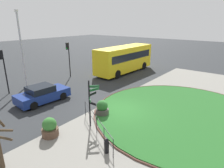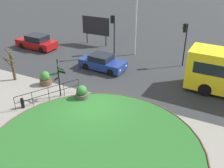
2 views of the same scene
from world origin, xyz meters
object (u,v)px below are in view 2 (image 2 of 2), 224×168
Objects in this scene: car_near_lane at (103,63)px; bollard_foreground at (22,103)px; car_far_lane at (37,42)px; lamppost_tall at (136,17)px; street_tree_bare at (12,65)px; traffic_light_near at (113,26)px; planter_kerbside at (82,93)px; signpost_directional at (59,76)px; traffic_light_far at (185,36)px; planter_near_signpost at (45,79)px; billboard_left at (96,26)px.

bollard_foreground is at bearing -99.17° from car_near_lane.
car_far_lane is 0.63× the size of lamppost_tall.
car_near_lane is 1.44× the size of street_tree_bare.
street_tree_bare is at bearing 51.50° from traffic_light_near.
car_near_lane is at bearing 102.47° from planter_kerbside.
signpost_directional is 10.11m from traffic_light_near.
signpost_directional reaches higher than car_far_lane.
signpost_directional reaches higher than street_tree_bare.
traffic_light_far is at bearing 36.21° from car_near_lane.
signpost_directional is 11.01m from lamppost_tall.
car_near_lane is 1.07× the size of traffic_light_far.
bollard_foreground is at bearing 73.41° from traffic_light_near.
planter_near_signpost is at bearing 30.55° from traffic_light_far.
traffic_light_near is at bearing -164.09° from lamppost_tall.
traffic_light_far is (7.28, -0.04, 0.03)m from traffic_light_near.
car_far_lane is at bearing 117.13° from street_tree_bare.
signpost_directional is 0.66× the size of car_far_lane.
planter_near_signpost is at bearing -112.38° from lamppost_tall.
traffic_light_far is 3.48× the size of planter_near_signpost.
traffic_light_far is 1.35× the size of street_tree_bare.
planter_near_signpost is 3.94m from planter_kerbside.
planter_kerbside is (3.05, 2.92, 0.07)m from bollard_foreground.
bollard_foreground is 0.71× the size of planter_near_signpost.
traffic_light_near reaches higher than street_tree_bare.
bollard_foreground is (-1.46, -2.44, -1.36)m from signpost_directional.
street_tree_bare is at bearing 24.38° from traffic_light_far.
lamppost_tall reaches higher than planter_near_signpost.
traffic_light_far is at bearing 44.65° from planter_near_signpost.
planter_kerbside is at bearing -0.38° from street_tree_bare.
planter_kerbside is at bearing 47.67° from traffic_light_far.
signpost_directional is 5.24m from street_tree_bare.
car_far_lane is 1.16× the size of traffic_light_near.
traffic_light_near is at bearing -30.36° from billboard_left.
car_far_lane is at bearing 145.62° from planter_kerbside.
car_near_lane is at bearing 60.76° from planter_near_signpost.
signpost_directional is at bearing -5.81° from street_tree_bare.
signpost_directional reaches higher than bollard_foreground.
street_tree_bare is at bearing -168.83° from planter_near_signpost.
lamppost_tall reaches higher than billboard_left.
traffic_light_far is (8.15, 12.42, 2.53)m from bollard_foreground.
car_far_lane is 1.15× the size of traffic_light_far.
planter_near_signpost is (1.25, -10.58, -1.59)m from billboard_left.
billboard_left is at bearing 114.68° from planter_kerbside.
lamppost_tall is at bearing 81.26° from signpost_directional.
billboard_left is at bearing -23.48° from traffic_light_far.
signpost_directional is at bearing -98.74° from lamppost_tall.
traffic_light_far reaches higher than signpost_directional.
traffic_light_near reaches higher than billboard_left.
lamppost_tall reaches higher than signpost_directional.
car_near_lane is 1.27× the size of billboard_left.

